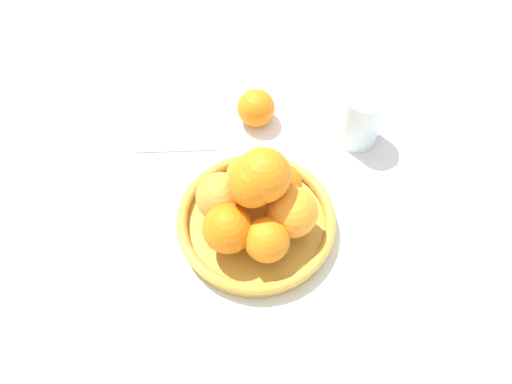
% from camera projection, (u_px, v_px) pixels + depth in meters
% --- Properties ---
extents(ground_plane, '(4.00, 4.00, 0.00)m').
position_uv_depth(ground_plane, '(256.00, 227.00, 0.82)').
color(ground_plane, white).
extents(fruit_bowl, '(0.26, 0.26, 0.04)m').
position_uv_depth(fruit_bowl, '(256.00, 221.00, 0.81)').
color(fruit_bowl, gold).
rests_on(fruit_bowl, ground_plane).
extents(orange_pile, '(0.19, 0.18, 0.14)m').
position_uv_depth(orange_pile, '(256.00, 199.00, 0.75)').
color(orange_pile, orange).
rests_on(orange_pile, fruit_bowl).
extents(stray_orange, '(0.07, 0.07, 0.07)m').
position_uv_depth(stray_orange, '(256.00, 108.00, 0.92)').
color(stray_orange, orange).
rests_on(stray_orange, ground_plane).
extents(drinking_glass, '(0.08, 0.08, 0.11)m').
position_uv_depth(drinking_glass, '(361.00, 118.00, 0.88)').
color(drinking_glass, silver).
rests_on(drinking_glass, ground_plane).
extents(napkin_folded, '(0.18, 0.18, 0.01)m').
position_uv_depth(napkin_folded, '(178.00, 120.00, 0.94)').
color(napkin_folded, silver).
rests_on(napkin_folded, ground_plane).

